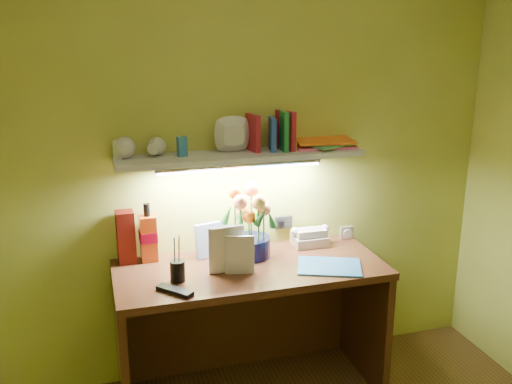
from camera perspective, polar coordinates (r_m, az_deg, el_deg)
The scene contains 13 objects.
desk at distance 3.16m, azimuth -0.53°, elevation -13.68°, with size 1.40×0.60×0.75m, color #3C1F10.
flower_bouquet at distance 3.05m, azimuth -0.58°, elevation -3.13°, with size 0.24×0.24×0.38m, color #070935, non-canonical shape.
telephone at distance 3.26m, azimuth 5.39°, elevation -4.36°, with size 0.19×0.14×0.11m, color beige, non-canonical shape.
desk_clock at distance 3.40m, azimuth 9.02°, elevation -4.01°, with size 0.07×0.04×0.07m, color silver.
whisky_bottle at distance 3.06m, azimuth -10.75°, elevation -3.98°, with size 0.09×0.09×0.32m, color #AE360E, non-canonical shape.
whisky_box at distance 3.06m, azimuth -12.88°, elevation -4.43°, with size 0.09×0.09×0.28m, color #510C06.
pen_cup at distance 2.82m, azimuth -7.88°, elevation -7.14°, with size 0.07×0.07×0.18m, color black.
art_card at distance 3.10m, azimuth -4.41°, elevation -4.77°, with size 0.19×0.04×0.19m, color white, non-canonical shape.
tv_remote at distance 2.73m, azimuth -8.13°, elevation -9.74°, with size 0.05×0.19×0.02m, color black.
blue_folder at distance 3.00m, azimuth 7.34°, elevation -7.40°, with size 0.32×0.24×0.01m, color teal.
desk_book_a at distance 2.86m, azimuth -4.75°, elevation -5.97°, with size 0.18×0.02×0.25m, color beige.
desk_book_b at distance 2.87m, azimuth -3.14°, elevation -6.30°, with size 0.15×0.02×0.20m, color silver.
wall_shelf at distance 2.99m, azimuth -0.81°, elevation 4.34°, with size 1.32×0.30×0.24m.
Camera 1 is at (-0.75, -1.44, 1.95)m, focal length 40.00 mm.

